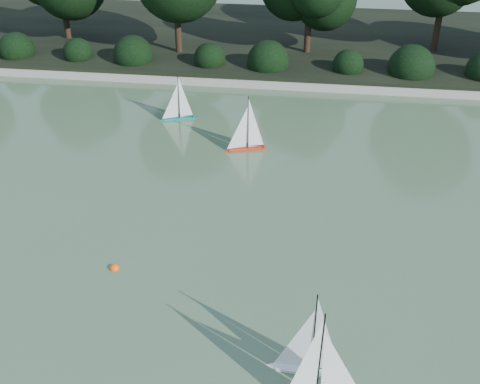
{
  "coord_description": "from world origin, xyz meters",
  "views": [
    {
      "loc": [
        1.37,
        -7.2,
        6.41
      ],
      "look_at": [
        0.13,
        2.05,
        0.7
      ],
      "focal_mm": 45.0,
      "sensor_mm": 36.0,
      "label": 1
    }
  ],
  "objects_px": {
    "sailboat_white_b": "(327,382)",
    "race_buoy": "(115,269)",
    "sailboat_white_a": "(303,358)",
    "sailboat_orange": "(243,141)",
    "sailboat_teal": "(175,112)"
  },
  "relations": [
    {
      "from": "sailboat_teal",
      "to": "sailboat_white_a",
      "type": "bearing_deg",
      "value": -65.56
    },
    {
      "from": "sailboat_orange",
      "to": "sailboat_teal",
      "type": "bearing_deg",
      "value": 143.21
    },
    {
      "from": "sailboat_white_b",
      "to": "race_buoy",
      "type": "distance_m",
      "value": 4.19
    },
    {
      "from": "sailboat_white_b",
      "to": "sailboat_orange",
      "type": "relative_size",
      "value": 1.15
    },
    {
      "from": "sailboat_white_b",
      "to": "race_buoy",
      "type": "bearing_deg",
      "value": 148.57
    },
    {
      "from": "race_buoy",
      "to": "sailboat_white_a",
      "type": "bearing_deg",
      "value": -29.06
    },
    {
      "from": "sailboat_white_a",
      "to": "sailboat_teal",
      "type": "relative_size",
      "value": 1.16
    },
    {
      "from": "race_buoy",
      "to": "sailboat_teal",
      "type": "bearing_deg",
      "value": 93.02
    },
    {
      "from": "sailboat_white_a",
      "to": "sailboat_teal",
      "type": "height_order",
      "value": "sailboat_white_a"
    },
    {
      "from": "sailboat_white_b",
      "to": "sailboat_white_a",
      "type": "bearing_deg",
      "value": 130.7
    },
    {
      "from": "sailboat_orange",
      "to": "race_buoy",
      "type": "distance_m",
      "value": 4.89
    },
    {
      "from": "sailboat_orange",
      "to": "sailboat_teal",
      "type": "relative_size",
      "value": 1.1
    },
    {
      "from": "sailboat_teal",
      "to": "sailboat_white_b",
      "type": "bearing_deg",
      "value": -64.68
    },
    {
      "from": "sailboat_white_b",
      "to": "race_buoy",
      "type": "height_order",
      "value": "sailboat_white_b"
    },
    {
      "from": "sailboat_white_a",
      "to": "race_buoy",
      "type": "xyz_separation_m",
      "value": [
        -3.25,
        1.8,
        -0.23
      ]
    }
  ]
}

